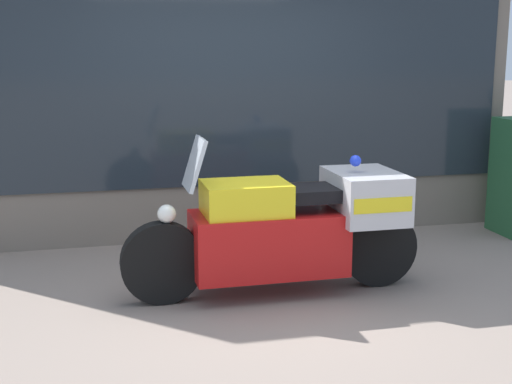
# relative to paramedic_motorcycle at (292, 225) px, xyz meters

# --- Properties ---
(ground_plane) EXTENTS (60.00, 60.00, 0.00)m
(ground_plane) POSITION_rel_paramedic_motorcycle_xyz_m (-0.19, -0.13, -0.54)
(ground_plane) COLOR gray
(shop_building) EXTENTS (6.03, 0.55, 3.53)m
(shop_building) POSITION_rel_paramedic_motorcycle_xyz_m (-0.55, 1.86, 1.23)
(shop_building) COLOR #6B6056
(shop_building) RESTS_ON ground
(window_display) EXTENTS (4.82, 0.30, 1.99)m
(window_display) POSITION_rel_paramedic_motorcycle_xyz_m (0.11, 1.89, -0.07)
(window_display) COLOR slate
(window_display) RESTS_ON ground
(paramedic_motorcycle) EXTENTS (2.36, 0.73, 1.25)m
(paramedic_motorcycle) POSITION_rel_paramedic_motorcycle_xyz_m (0.00, 0.00, 0.00)
(paramedic_motorcycle) COLOR black
(paramedic_motorcycle) RESTS_ON ground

